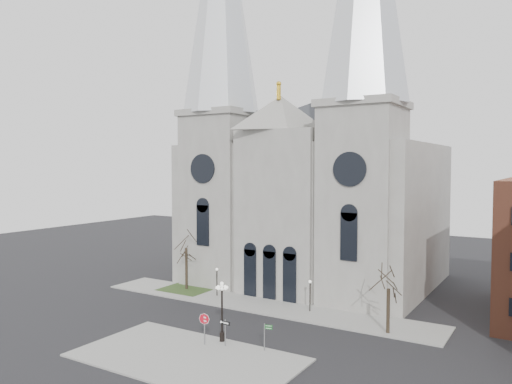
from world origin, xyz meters
The scene contains 13 objects.
ground centered at (0.00, 0.00, 0.00)m, with size 160.00×160.00×0.00m, color black.
sidewalk_near centered at (3.00, -5.00, 0.07)m, with size 18.00×10.00×0.14m, color gray.
sidewalk_far centered at (0.00, 11.00, 0.07)m, with size 40.00×6.00×0.14m, color gray.
grass_patch centered at (-11.00, 12.00, 0.09)m, with size 6.00×5.00×0.18m, color #2A431C.
cathedral centered at (0.00, 22.86, 18.48)m, with size 33.00×26.66×54.00m.
tree_left centered at (-11.00, 12.00, 5.58)m, with size 3.20×3.20×7.50m.
tree_right centered at (15.00, 9.00, 4.47)m, with size 3.20×3.20×6.00m.
ped_lamp_left centered at (-6.00, 11.50, 2.33)m, with size 0.32×0.32×3.26m.
ped_lamp_right centered at (6.00, 11.50, 2.33)m, with size 0.32×0.32×3.26m.
stop_sign centered at (2.58, -2.11, 2.05)m, with size 0.96×0.21×2.70m.
globe_lamp centered at (3.38, -0.67, 3.41)m, with size 1.27×1.27×5.21m.
one_way_sign centered at (4.25, -1.43, 1.65)m, with size 0.98×0.10×2.24m.
street_name_sign centered at (7.70, -0.61, 1.47)m, with size 0.70×0.26×2.25m.
Camera 1 is at (28.08, -35.36, 15.33)m, focal length 35.00 mm.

